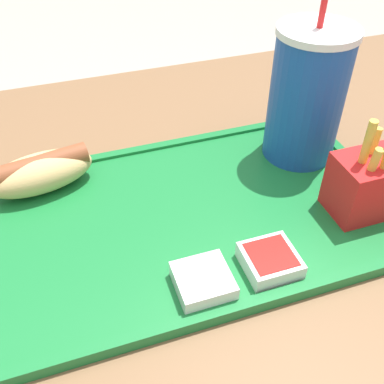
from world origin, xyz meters
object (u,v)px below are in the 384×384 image
at_px(hot_dog_far, 40,172).
at_px(sauce_cup_ketchup, 270,260).
at_px(soda_cup, 307,95).
at_px(sauce_cup_mayo, 203,281).
at_px(fries_carton, 366,183).

xyz_separation_m(hot_dog_far, sauce_cup_ketchup, (0.20, -0.20, -0.01)).
height_order(soda_cup, sauce_cup_mayo, soda_cup).
bearing_deg(sauce_cup_ketchup, fries_carton, 18.44).
distance_m(soda_cup, fries_carton, 0.13).
height_order(hot_dog_far, sauce_cup_mayo, hot_dog_far).
distance_m(soda_cup, sauce_cup_ketchup, 0.22).
bearing_deg(hot_dog_far, soda_cup, -5.47).
distance_m(hot_dog_far, sauce_cup_ketchup, 0.28).
height_order(hot_dog_far, sauce_cup_ketchup, hot_dog_far).
distance_m(fries_carton, sauce_cup_ketchup, 0.14).
height_order(fries_carton, sauce_cup_mayo, fries_carton).
relative_size(soda_cup, hot_dog_far, 1.51).
xyz_separation_m(sauce_cup_mayo, sauce_cup_ketchup, (0.07, 0.00, 0.00)).
distance_m(hot_dog_far, fries_carton, 0.37).
distance_m(soda_cup, hot_dog_far, 0.33).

